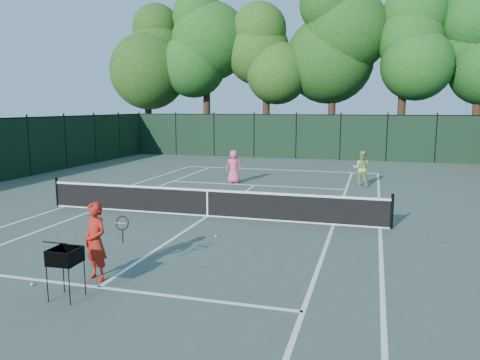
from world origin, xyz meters
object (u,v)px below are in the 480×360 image
(player_green, at_px, (361,168))
(loose_ball_near_cart, at_px, (32,284))
(player_pink, at_px, (234,167))
(coach, at_px, (96,241))
(loose_ball_midcourt, at_px, (216,236))
(ball_hopper, at_px, (65,256))

(player_green, distance_m, loose_ball_near_cart, 15.55)
(player_pink, distance_m, loose_ball_near_cart, 13.47)
(coach, bearing_deg, loose_ball_midcourt, 92.19)
(ball_hopper, distance_m, loose_ball_near_cart, 1.39)
(coach, xyz_separation_m, loose_ball_near_cart, (-1.08, -0.67, -0.80))
(player_green, xyz_separation_m, ball_hopper, (-4.97, -14.64, 0.03))
(coach, height_order, loose_ball_near_cart, coach)
(ball_hopper, height_order, loose_ball_midcourt, ball_hopper)
(player_green, height_order, loose_ball_near_cart, player_green)
(player_pink, xyz_separation_m, player_green, (5.83, 0.85, 0.02))
(player_pink, bearing_deg, loose_ball_midcourt, 98.99)
(coach, height_order, ball_hopper, coach)
(loose_ball_near_cart, xyz_separation_m, loose_ball_midcourt, (2.44, 4.38, 0.00))
(loose_ball_near_cart, relative_size, loose_ball_midcourt, 1.00)
(player_pink, height_order, loose_ball_midcourt, player_pink)
(loose_ball_midcourt, bearing_deg, coach, -110.11)
(player_green, xyz_separation_m, loose_ball_near_cart, (-6.05, -14.30, -0.77))
(coach, xyz_separation_m, player_pink, (-0.86, 12.78, -0.05))
(ball_hopper, bearing_deg, coach, 85.83)
(coach, bearing_deg, player_green, 92.25)
(loose_ball_near_cart, height_order, loose_ball_midcourt, same)
(loose_ball_near_cart, bearing_deg, coach, 31.80)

